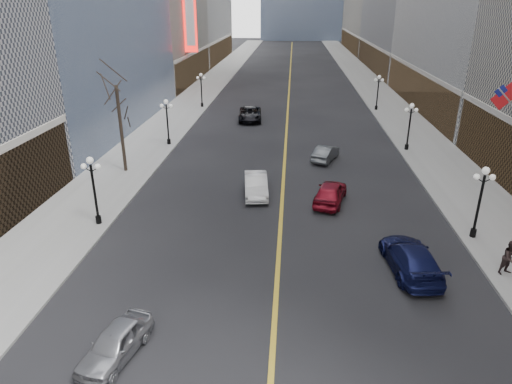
% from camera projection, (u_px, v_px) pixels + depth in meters
% --- Properties ---
extents(sidewalk_east, '(6.00, 230.00, 0.15)m').
position_uv_depth(sidewalk_east, '(387.00, 104.00, 64.65)').
color(sidewalk_east, gray).
rests_on(sidewalk_east, ground).
extents(sidewalk_west, '(6.00, 230.00, 0.15)m').
position_uv_depth(sidewalk_west, '(192.00, 101.00, 66.67)').
color(sidewalk_west, gray).
rests_on(sidewalk_west, ground).
extents(lane_line, '(0.25, 200.00, 0.02)m').
position_uv_depth(lane_line, '(289.00, 91.00, 74.89)').
color(lane_line, gold).
rests_on(lane_line, ground).
extents(streetlamp_east_1, '(1.26, 0.44, 4.52)m').
position_uv_depth(streetlamp_east_1, '(481.00, 195.00, 26.91)').
color(streetlamp_east_1, black).
rests_on(streetlamp_east_1, sidewalk_east).
extents(streetlamp_east_2, '(1.26, 0.44, 4.52)m').
position_uv_depth(streetlamp_east_2, '(410.00, 122.00, 43.48)').
color(streetlamp_east_2, black).
rests_on(streetlamp_east_2, sidewalk_east).
extents(streetlamp_east_3, '(1.26, 0.44, 4.52)m').
position_uv_depth(streetlamp_east_3, '(378.00, 89.00, 60.04)').
color(streetlamp_east_3, black).
rests_on(streetlamp_east_3, sidewalk_east).
extents(streetlamp_west_1, '(1.26, 0.44, 4.52)m').
position_uv_depth(streetlamp_west_1, '(93.00, 184.00, 28.61)').
color(streetlamp_west_1, black).
rests_on(streetlamp_west_1, sidewalk_west).
extents(streetlamp_west_2, '(1.26, 0.44, 4.52)m').
position_uv_depth(streetlamp_west_2, '(167.00, 117.00, 45.18)').
color(streetlamp_west_2, black).
rests_on(streetlamp_west_2, sidewalk_west).
extents(streetlamp_west_3, '(1.26, 0.44, 4.52)m').
position_uv_depth(streetlamp_west_3, '(201.00, 86.00, 61.74)').
color(streetlamp_west_3, black).
rests_on(streetlamp_west_3, sidewalk_west).
extents(flag_5, '(2.87, 0.12, 2.87)m').
position_uv_depth(flag_5, '(507.00, 99.00, 31.41)').
color(flag_5, '#B2B2B7').
rests_on(flag_5, ground).
extents(theatre_marquee, '(2.00, 0.55, 12.00)m').
position_uv_depth(theatre_marquee, '(190.00, 12.00, 71.42)').
color(theatre_marquee, red).
rests_on(theatre_marquee, ground).
extents(tree_west_far, '(3.60, 3.60, 7.92)m').
position_uv_depth(tree_west_far, '(118.00, 99.00, 36.65)').
color(tree_west_far, '#2D231C').
rests_on(tree_west_far, sidewalk_west).
extents(car_nb_near, '(2.51, 4.23, 1.35)m').
position_uv_depth(car_nb_near, '(116.00, 343.00, 18.45)').
color(car_nb_near, '#999AA0').
rests_on(car_nb_near, ground).
extents(car_nb_mid, '(2.20, 4.92, 1.57)m').
position_uv_depth(car_nb_mid, '(256.00, 185.00, 34.14)').
color(car_nb_mid, silver).
rests_on(car_nb_mid, ground).
extents(car_nb_far, '(3.10, 5.99, 1.61)m').
position_uv_depth(car_nb_far, '(250.00, 114.00, 55.73)').
color(car_nb_far, black).
rests_on(car_nb_far, ground).
extents(car_sb_near, '(2.77, 5.75, 1.61)m').
position_uv_depth(car_sb_near, '(411.00, 258.00, 24.36)').
color(car_sb_near, '#111541').
rests_on(car_sb_near, ground).
extents(car_sb_mid, '(3.02, 5.09, 1.62)m').
position_uv_depth(car_sb_mid, '(330.00, 192.00, 32.73)').
color(car_sb_mid, maroon).
rests_on(car_sb_mid, ground).
extents(car_sb_far, '(2.84, 4.41, 1.37)m').
position_uv_depth(car_sb_far, '(326.00, 153.00, 41.66)').
color(car_sb_far, '#4D5155').
rests_on(car_sb_far, ground).
extents(ped_east_walk, '(1.04, 0.79, 1.90)m').
position_uv_depth(ped_east_walk, '(510.00, 258.00, 23.79)').
color(ped_east_walk, black).
rests_on(ped_east_walk, sidewalk_east).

